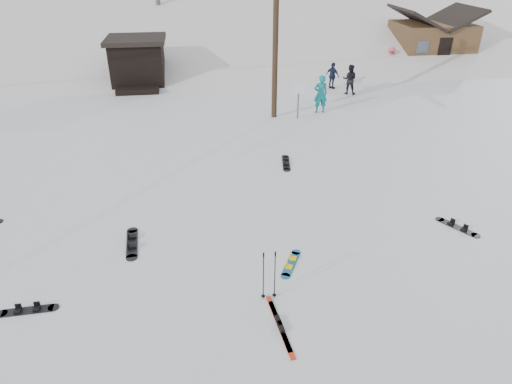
{
  "coord_description": "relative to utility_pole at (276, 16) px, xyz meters",
  "views": [
    {
      "loc": [
        -1.92,
        -7.24,
        7.52
      ],
      "look_at": [
        -0.34,
        3.86,
        1.4
      ],
      "focal_mm": 32.0,
      "sensor_mm": 36.0,
      "label": 1
    }
  ],
  "objects": [
    {
      "name": "skier_navy",
      "position": [
        4.24,
        4.4,
        -3.92
      ],
      "size": [
        0.84,
        0.92,
        1.51
      ],
      "primitive_type": "imported",
      "rotation": [
        0.0,
        0.0,
        2.24
      ],
      "color": "#171C3A",
      "rests_on": "ground"
    },
    {
      "name": "lift_hut",
      "position": [
        -7.0,
        6.94,
        -3.32
      ],
      "size": [
        3.4,
        4.1,
        2.75
      ],
      "color": "black",
      "rests_on": "ground"
    },
    {
      "name": "cabin",
      "position": [
        13.0,
        10.0,
        -3.2
      ],
      "size": [
        5.39,
        4.4,
        3.77
      ],
      "color": "brown",
      "rests_on": "ground"
    },
    {
      "name": "board_scatter_a",
      "position": [
        -8.06,
        -12.59,
        -4.66
      ],
      "size": [
        1.39,
        0.3,
        0.1
      ],
      "rotation": [
        0.0,
        0.0,
        0.04
      ],
      "color": "black",
      "rests_on": "ground"
    },
    {
      "name": "skier_dark",
      "position": [
        4.88,
        3.25,
        -3.86
      ],
      "size": [
        0.98,
        0.89,
        1.64
      ],
      "primitive_type": "imported",
      "rotation": [
        0.0,
        0.0,
        2.73
      ],
      "color": "black",
      "rests_on": "ground"
    },
    {
      "name": "board_scatter_b",
      "position": [
        -5.91,
        -10.16,
        -4.65
      ],
      "size": [
        0.42,
        1.68,
        0.12
      ],
      "rotation": [
        0.0,
        0.0,
        1.65
      ],
      "color": "black",
      "rests_on": "ground"
    },
    {
      "name": "board_scatter_f",
      "position": [
        -0.49,
        -5.46,
        -4.65
      ],
      "size": [
        0.47,
        1.51,
        0.11
      ],
      "rotation": [
        0.0,
        0.0,
        1.42
      ],
      "color": "black",
      "rests_on": "ground"
    },
    {
      "name": "ski_poles",
      "position": [
        -2.43,
        -12.92,
        -3.99
      ],
      "size": [
        0.37,
        0.1,
        1.34
      ],
      "color": "black",
      "rests_on": "ground"
    },
    {
      "name": "ground",
      "position": [
        -2.0,
        -14.0,
        -4.68
      ],
      "size": [
        200.0,
        200.0,
        0.0
      ],
      "primitive_type": "plane",
      "color": "white",
      "rests_on": "ground"
    },
    {
      "name": "ski_slope",
      "position": [
        -2.0,
        41.0,
        -16.68
      ],
      "size": [
        60.0,
        85.24,
        65.97
      ],
      "primitive_type": "cube",
      "rotation": [
        0.31,
        0.0,
        0.0
      ],
      "color": "white",
      "rests_on": "ground"
    },
    {
      "name": "utility_pole",
      "position": [
        0.0,
        0.0,
        0.0
      ],
      "size": [
        2.0,
        0.26,
        9.0
      ],
      "color": "#3A2819",
      "rests_on": "ground"
    },
    {
      "name": "hero_snowboard",
      "position": [
        -1.62,
        -11.72,
        -4.66
      ],
      "size": [
        0.74,
        1.22,
        0.09
      ],
      "rotation": [
        0.0,
        0.0,
        1.1
      ],
      "color": "#196CA6",
      "rests_on": "ground"
    },
    {
      "name": "skier_pink",
      "position": [
        9.43,
        8.29,
        -3.94
      ],
      "size": [
        1.04,
        0.72,
        1.48
      ],
      "primitive_type": "imported",
      "rotation": [
        0.0,
        0.0,
        3.33
      ],
      "color": "#DB4D69",
      "rests_on": "ground"
    },
    {
      "name": "ridge_right",
      "position": [
        36.0,
        36.0,
        -15.68
      ],
      "size": [
        45.66,
        93.98,
        54.59
      ],
      "primitive_type": "cube",
      "rotation": [
        0.21,
        -0.05,
        -0.12
      ],
      "color": "white",
      "rests_on": "ground"
    },
    {
      "name": "skier_teal",
      "position": [
        2.4,
        0.31,
        -3.74
      ],
      "size": [
        0.69,
        0.46,
        1.89
      ],
      "primitive_type": "imported",
      "rotation": [
        0.0,
        0.0,
        3.13
      ],
      "color": "#0C787D",
      "rests_on": "ground"
    },
    {
      "name": "trail_sign",
      "position": [
        1.1,
        -0.42,
        -3.41
      ],
      "size": [
        0.5,
        0.09,
        1.85
      ],
      "color": "#595B60",
      "rests_on": "ground"
    },
    {
      "name": "hero_skis",
      "position": [
        -2.34,
        -13.88,
        -4.65
      ],
      "size": [
        0.32,
        1.97,
        0.1
      ],
      "rotation": [
        0.0,
        0.0,
        0.1
      ],
      "color": "#B42E12",
      "rests_on": "ground"
    },
    {
      "name": "board_scatter_d",
      "position": [
        3.71,
        -10.68,
        -4.66
      ],
      "size": [
        0.87,
        1.26,
        0.1
      ],
      "rotation": [
        0.0,
        0.0,
        -1.02
      ],
      "color": "black",
      "rests_on": "ground"
    }
  ]
}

